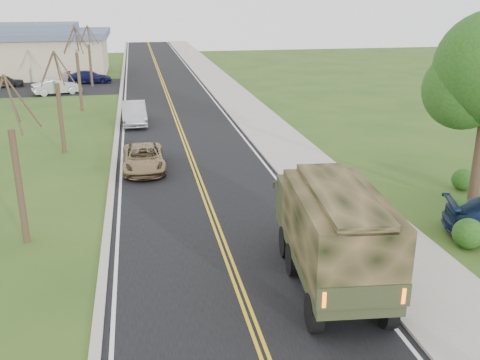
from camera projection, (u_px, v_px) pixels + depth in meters
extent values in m
cube|color=black|center=(167.00, 95.00, 48.64)|extent=(8.00, 120.00, 0.01)
cube|color=#9E998E|center=(212.00, 93.00, 49.37)|extent=(0.30, 120.00, 0.12)
cube|color=#9E998E|center=(231.00, 92.00, 49.68)|extent=(3.20, 120.00, 0.10)
cube|color=#9E998E|center=(121.00, 96.00, 47.88)|extent=(0.30, 120.00, 0.10)
cylinder|color=#38281C|center=(480.00, 150.00, 21.95)|extent=(0.44, 0.44, 5.04)
sphere|color=#164313|center=(463.00, 89.00, 21.48)|extent=(3.24, 3.24, 3.24)
cylinder|color=#38281C|center=(19.00, 188.00, 18.85)|extent=(0.24, 0.24, 4.20)
cylinder|color=#38281C|center=(23.00, 102.00, 18.07)|extent=(1.01, 0.33, 1.90)
cylinder|color=#38281C|center=(12.00, 102.00, 18.47)|extent=(0.13, 1.29, 1.74)
cylinder|color=#38281C|center=(13.00, 105.00, 17.53)|extent=(0.58, 0.90, 1.90)
cylinder|color=#38281C|center=(61.00, 119.00, 30.03)|extent=(0.24, 0.24, 3.96)
cylinder|color=#38281C|center=(64.00, 67.00, 29.29)|extent=(0.96, 0.32, 1.79)
cylinder|color=#38281C|center=(57.00, 67.00, 29.67)|extent=(0.12, 1.22, 1.65)
cylinder|color=#38281C|center=(47.00, 67.00, 29.18)|extent=(0.93, 0.41, 1.79)
cylinder|color=#38281C|center=(47.00, 70.00, 28.64)|extent=(0.75, 0.99, 1.67)
cylinder|color=#38281C|center=(59.00, 68.00, 28.78)|extent=(0.55, 0.85, 1.80)
cylinder|color=#38281C|center=(80.00, 82.00, 41.09)|extent=(0.24, 0.24, 4.44)
cylinder|color=#38281C|center=(82.00, 39.00, 40.26)|extent=(1.07, 0.35, 2.00)
cylinder|color=#38281C|center=(77.00, 40.00, 40.68)|extent=(0.13, 1.36, 1.84)
cylinder|color=#38281C|center=(69.00, 39.00, 40.13)|extent=(1.03, 0.46, 2.00)
cylinder|color=#38281C|center=(69.00, 41.00, 39.53)|extent=(0.83, 1.10, 1.87)
cylinder|color=#38281C|center=(79.00, 40.00, 39.69)|extent=(0.61, 0.95, 2.01)
cylinder|color=#38281C|center=(91.00, 66.00, 52.28)|extent=(0.24, 0.24, 4.08)
cylinder|color=#38281C|center=(93.00, 35.00, 51.52)|extent=(0.99, 0.33, 1.84)
cylinder|color=#38281C|center=(89.00, 35.00, 51.91)|extent=(0.13, 1.25, 1.69)
cylinder|color=#38281C|center=(83.00, 35.00, 51.40)|extent=(0.95, 0.42, 1.85)
cylinder|color=#38281C|center=(83.00, 36.00, 50.85)|extent=(0.77, 1.02, 1.72)
cylinder|color=#38281C|center=(90.00, 35.00, 51.00)|extent=(0.57, 0.88, 1.85)
cube|color=tan|center=(14.00, 56.00, 59.93)|extent=(20.00, 12.00, 4.20)
cube|color=#475466|center=(11.00, 34.00, 59.15)|extent=(21.00, 13.00, 0.70)
cube|color=#475466|center=(10.00, 28.00, 58.92)|extent=(14.00, 8.00, 0.90)
cube|color=black|center=(61.00, 88.00, 52.41)|extent=(18.00, 10.00, 0.02)
cylinder|color=black|center=(314.00, 313.00, 14.22)|extent=(0.44, 1.08, 1.05)
cylinder|color=black|center=(387.00, 309.00, 14.39)|extent=(0.44, 1.08, 1.05)
cylinder|color=black|center=(293.00, 259.00, 17.09)|extent=(0.44, 1.08, 1.05)
cylinder|color=black|center=(354.00, 257.00, 17.26)|extent=(0.44, 1.08, 1.05)
cylinder|color=black|center=(286.00, 241.00, 18.35)|extent=(0.44, 1.08, 1.05)
cylinder|color=black|center=(343.00, 239.00, 18.52)|extent=(0.44, 1.08, 1.05)
cube|color=#2F361D|center=(329.00, 253.00, 16.48)|extent=(2.96, 6.88, 0.33)
cube|color=#2F361D|center=(313.00, 200.00, 18.51)|extent=(2.46, 2.04, 1.34)
cube|color=black|center=(308.00, 186.00, 19.26)|extent=(2.10, 0.29, 0.67)
cube|color=#2F361D|center=(336.00, 258.00, 15.64)|extent=(2.89, 5.28, 0.14)
cube|color=black|center=(338.00, 227.00, 15.31)|extent=(2.89, 5.28, 1.91)
cube|color=black|center=(340.00, 194.00, 14.99)|extent=(2.03, 5.19, 0.24)
cube|color=#2F361D|center=(363.00, 297.00, 13.18)|extent=(2.39, 0.36, 0.62)
cube|color=#FF590C|center=(324.00, 300.00, 13.04)|extent=(0.10, 0.05, 0.43)
cube|color=#FF590C|center=(404.00, 296.00, 13.21)|extent=(0.10, 0.05, 0.43)
imported|color=#8D7550|center=(144.00, 158.00, 27.42)|extent=(2.11, 4.54, 1.26)
imported|color=#A1A1A6|center=(134.00, 113.00, 37.26)|extent=(1.78, 4.72, 1.54)
imported|color=black|center=(5.00, 81.00, 52.44)|extent=(3.64, 2.01, 1.17)
imported|color=#B5B4BA|center=(57.00, 87.00, 48.59)|extent=(4.49, 2.80, 1.40)
imported|color=#0F1237|center=(90.00, 77.00, 54.85)|extent=(4.43, 1.90, 1.27)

